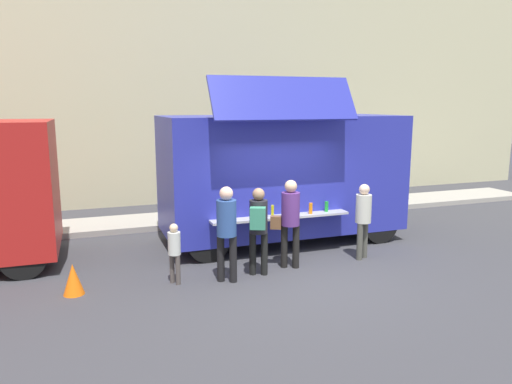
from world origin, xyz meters
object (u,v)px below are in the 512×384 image
object	(u,v)px
customer_front_ordering	(290,216)
traffic_cone_orange	(73,279)
customer_mid_with_backpack	(258,223)
customer_extra_browsing	(363,215)
food_truck_main	(282,173)
trash_bin	(369,193)
customer_rear_waiting	(227,226)
child_near_queue	(174,248)

from	to	relation	value
customer_front_ordering	traffic_cone_orange	bearing A→B (deg)	116.76
customer_mid_with_backpack	customer_extra_browsing	bearing A→B (deg)	-61.94
food_truck_main	customer_extra_browsing	xyz separation A→B (m)	(1.04, -1.94, -0.67)
customer_mid_with_backpack	customer_extra_browsing	size ratio (longest dim) A/B	1.05
traffic_cone_orange	customer_extra_browsing	world-z (taller)	customer_extra_browsing
traffic_cone_orange	customer_mid_with_backpack	size ratio (longest dim) A/B	0.32
trash_bin	customer_mid_with_backpack	xyz separation A→B (m)	(-5.38, -4.46, 0.53)
customer_rear_waiting	child_near_queue	bearing A→B (deg)	107.57
traffic_cone_orange	child_near_queue	bearing A→B (deg)	-2.95
trash_bin	food_truck_main	bearing A→B (deg)	-149.77
trash_bin	customer_front_ordering	world-z (taller)	customer_front_ordering
customer_mid_with_backpack	customer_front_ordering	bearing A→B (deg)	-50.66
customer_mid_with_backpack	customer_extra_browsing	world-z (taller)	customer_mid_with_backpack
food_truck_main	child_near_queue	bearing A→B (deg)	-145.66
traffic_cone_orange	child_near_queue	size ratio (longest dim) A/B	0.48
trash_bin	customer_rear_waiting	xyz separation A→B (m)	(-6.04, -4.58, 0.56)
traffic_cone_orange	customer_rear_waiting	world-z (taller)	customer_rear_waiting
customer_front_ordering	customer_extra_browsing	distance (m)	1.70
child_near_queue	customer_front_ordering	bearing A→B (deg)	-31.90
food_truck_main	customer_front_ordering	distance (m)	2.11
customer_mid_with_backpack	customer_extra_browsing	distance (m)	2.45
traffic_cone_orange	trash_bin	distance (m)	9.72
customer_mid_with_backpack	customer_rear_waiting	size ratio (longest dim) A/B	0.95
customer_mid_with_backpack	customer_rear_waiting	bearing A→B (deg)	123.12
food_truck_main	trash_bin	distance (m)	4.74
trash_bin	child_near_queue	size ratio (longest dim) A/B	0.90
customer_front_ordering	customer_rear_waiting	xyz separation A→B (m)	(-1.41, -0.33, 0.01)
trash_bin	customer_front_ordering	size ratio (longest dim) A/B	0.57
customer_mid_with_backpack	food_truck_main	bearing A→B (deg)	-9.88
trash_bin	customer_rear_waiting	bearing A→B (deg)	-142.85
food_truck_main	customer_mid_with_backpack	distance (m)	2.62
customer_extra_browsing	child_near_queue	world-z (taller)	customer_extra_browsing
food_truck_main	trash_bin	size ratio (longest dim) A/B	5.47
trash_bin	traffic_cone_orange	bearing A→B (deg)	-153.97
customer_extra_browsing	child_near_queue	distance (m)	4.05
customer_front_ordering	customer_extra_browsing	size ratio (longest dim) A/B	1.11
customer_rear_waiting	food_truck_main	bearing A→B (deg)	-11.36
trash_bin	customer_extra_browsing	size ratio (longest dim) A/B	0.63
food_truck_main	customer_front_ordering	bearing A→B (deg)	-108.62
traffic_cone_orange	customer_front_ordering	bearing A→B (deg)	0.23
traffic_cone_orange	customer_mid_with_backpack	bearing A→B (deg)	-3.38
child_near_queue	customer_mid_with_backpack	bearing A→B (deg)	-38.37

